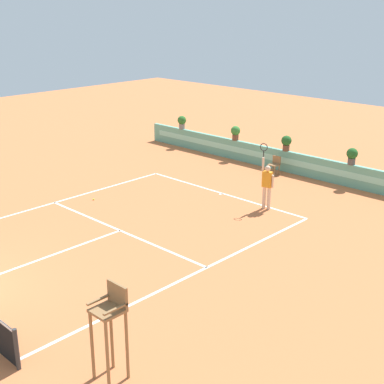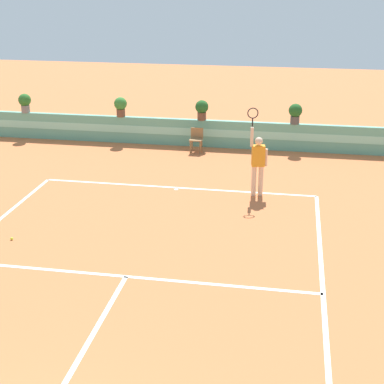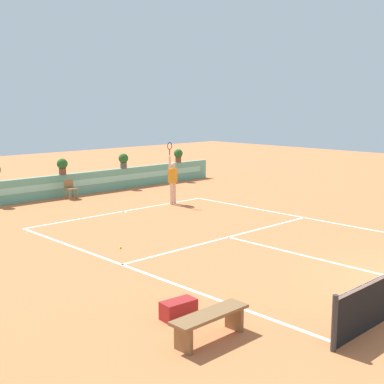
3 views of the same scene
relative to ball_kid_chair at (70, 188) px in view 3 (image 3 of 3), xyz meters
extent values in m
plane|color=#C66B3D|center=(0.05, -9.66, -0.48)|extent=(60.00, 60.00, 0.00)
cube|color=white|center=(0.05, -3.77, -0.47)|extent=(8.22, 0.10, 0.01)
cube|color=white|center=(0.05, -9.26, -0.47)|extent=(8.22, 0.10, 0.01)
cube|color=white|center=(0.05, -12.46, -0.47)|extent=(0.10, 6.40, 0.01)
cube|color=white|center=(-4.06, -9.71, -0.47)|extent=(0.10, 11.89, 0.01)
cube|color=white|center=(4.16, -9.71, -0.47)|extent=(0.10, 11.89, 0.01)
cube|color=white|center=(0.05, -3.87, -0.47)|extent=(0.10, 0.20, 0.01)
cylinder|color=#333333|center=(-4.36, -15.66, 0.02)|extent=(0.10, 0.10, 1.00)
cube|color=#60A88E|center=(0.05, 0.73, 0.02)|extent=(18.00, 0.20, 1.00)
cube|color=#8ED6BC|center=(0.05, 0.63, 0.07)|extent=(17.10, 0.01, 0.28)
cylinder|color=olive|center=(-0.18, -0.24, -0.25)|extent=(0.05, 0.05, 0.45)
cylinder|color=olive|center=(0.18, -0.24, -0.25)|extent=(0.05, 0.05, 0.45)
cylinder|color=olive|center=(-0.18, 0.11, -0.25)|extent=(0.05, 0.05, 0.45)
cylinder|color=olive|center=(0.18, 0.11, -0.25)|extent=(0.05, 0.05, 0.45)
cube|color=olive|center=(0.00, -0.07, -0.01)|extent=(0.44, 0.44, 0.04)
cube|color=olive|center=(0.00, 0.13, 0.19)|extent=(0.44, 0.04, 0.36)
cube|color=brown|center=(-6.20, -13.92, -0.25)|extent=(0.08, 0.40, 0.45)
cube|color=brown|center=(-4.92, -13.92, -0.25)|extent=(0.08, 0.40, 0.45)
cube|color=brown|center=(-5.56, -13.92, 0.00)|extent=(1.60, 0.44, 0.06)
cube|color=maroon|center=(-5.31, -12.82, -0.30)|extent=(0.73, 0.43, 0.36)
cylinder|color=beige|center=(2.55, -3.95, -0.03)|extent=(0.14, 0.14, 0.90)
cylinder|color=beige|center=(2.35, -3.99, -0.03)|extent=(0.14, 0.14, 0.90)
cube|color=orange|center=(2.45, -3.97, 0.72)|extent=(0.40, 0.29, 0.60)
sphere|color=beige|center=(2.45, -3.97, 1.15)|extent=(0.22, 0.22, 0.22)
cylinder|color=beige|center=(2.25, -4.01, 1.27)|extent=(0.09, 0.09, 0.55)
cylinder|color=black|center=(2.25, -4.01, 1.69)|extent=(0.04, 0.04, 0.24)
torus|color=#262626|center=(2.25, -4.01, 1.95)|extent=(0.31, 0.09, 0.31)
cylinder|color=beige|center=(2.67, -3.93, 0.67)|extent=(0.09, 0.09, 0.50)
sphere|color=#CCE033|center=(-3.18, -8.00, -0.44)|extent=(0.07, 0.07, 0.07)
cylinder|color=brown|center=(7.04, 0.73, 0.66)|extent=(0.32, 0.32, 0.28)
sphere|color=#235B23|center=(7.04, 0.73, 1.01)|extent=(0.48, 0.48, 0.48)
cylinder|color=#514C47|center=(3.43, 0.73, 0.66)|extent=(0.32, 0.32, 0.28)
sphere|color=#235B23|center=(3.43, 0.73, 1.01)|extent=(0.48, 0.48, 0.48)
cylinder|color=brown|center=(0.07, 0.73, 0.66)|extent=(0.32, 0.32, 0.28)
sphere|color=#235B23|center=(0.07, 0.73, 1.01)|extent=(0.48, 0.48, 0.48)
camera|label=1|loc=(14.08, -20.27, 7.02)|focal=51.21mm
camera|label=2|loc=(3.33, -19.69, 5.60)|focal=54.09mm
camera|label=3|loc=(-11.85, -20.01, 3.66)|focal=49.28mm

